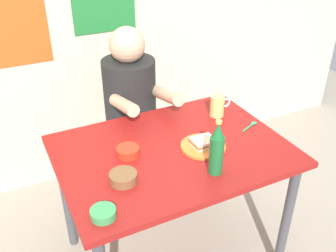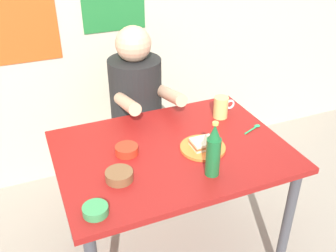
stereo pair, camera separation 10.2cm
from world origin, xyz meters
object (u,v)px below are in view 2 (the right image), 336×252
sandwich (203,143)px  dip_bowl_green (95,210)px  stool (138,147)px  person_seated (136,92)px  plate_orange (203,148)px  beer_bottle (213,151)px  dining_table (172,164)px  beer_mug (221,107)px

sandwich → dip_bowl_green: 0.63m
stool → person_seated: (0.00, -0.01, 0.42)m
plate_orange → beer_bottle: beer_bottle is taller
beer_bottle → stool: bearing=93.8°
dining_table → beer_bottle: 0.34m
beer_bottle → dip_bowl_green: bearing=-174.8°
plate_orange → beer_mug: size_ratio=1.75×
person_seated → stool: bearing=90.0°
plate_orange → person_seated: bearing=99.2°
person_seated → sandwich: size_ratio=6.54×
dip_bowl_green → person_seated: bearing=62.8°
sandwich → beer_mug: bearing=46.1°
person_seated → dip_bowl_green: 1.03m
sandwich → beer_bottle: 0.21m
stool → beer_bottle: 1.02m
plate_orange → beer_mug: beer_mug is taller
beer_bottle → dip_bowl_green: 0.54m
stool → person_seated: 0.42m
person_seated → sandwich: (0.11, -0.68, 0.01)m
beer_mug → dip_bowl_green: bearing=-149.5°
sandwich → beer_bottle: (-0.05, -0.19, 0.09)m
plate_orange → beer_mug: (0.24, 0.25, 0.05)m
sandwich → person_seated: bearing=99.2°
stool → dining_table: bearing=-92.4°
sandwich → stool: bearing=99.1°
beer_bottle → beer_mug: bearing=56.4°
stool → dip_bowl_green: 1.12m
dip_bowl_green → beer_bottle: bearing=5.2°
stool → beer_mug: size_ratio=3.57×
person_seated → beer_bottle: 0.87m
dip_bowl_green → beer_mug: bearing=30.5°
dining_table → plate_orange: 0.18m
plate_orange → sandwich: sandwich is taller
dining_table → person_seated: 0.63m
person_seated → plate_orange: (0.11, -0.68, -0.02)m
beer_bottle → dining_table: bearing=108.8°
sandwich → dip_bowl_green: (-0.58, -0.24, -0.01)m
dip_bowl_green → stool: bearing=63.0°
person_seated → dining_table: bearing=-92.4°
plate_orange → sandwich: size_ratio=2.00×
beer_mug → person_seated: bearing=128.7°
dining_table → stool: dining_table is taller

